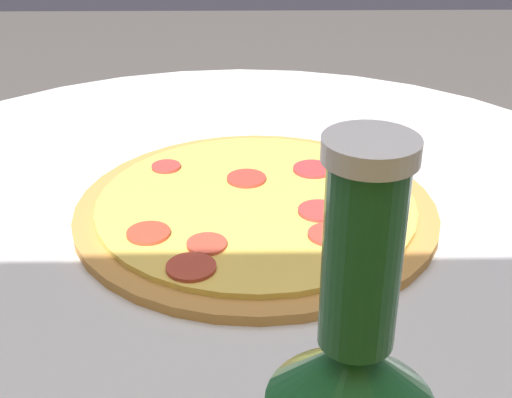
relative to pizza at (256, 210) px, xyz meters
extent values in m
cylinder|color=silver|center=(0.02, 0.00, -0.02)|extent=(0.97, 0.97, 0.02)
cylinder|color=#B77F3D|center=(0.00, 0.00, 0.00)|extent=(0.37, 0.37, 0.01)
cylinder|color=#E0BC4C|center=(0.00, 0.00, 0.01)|extent=(0.33, 0.33, 0.01)
cylinder|color=#B53B2F|center=(-0.07, 0.07, 0.01)|extent=(0.04, 0.04, 0.00)
cylinder|color=#A9362B|center=(0.01, -0.05, 0.01)|extent=(0.04, 0.04, 0.00)
cylinder|color=#B23F2D|center=(0.05, 0.08, 0.01)|extent=(0.04, 0.04, 0.00)
cylinder|color=#A13827|center=(0.06, 0.12, 0.01)|extent=(0.04, 0.04, 0.00)
cylinder|color=#B03233|center=(-0.06, -0.07, 0.01)|extent=(0.04, 0.04, 0.00)
cylinder|color=#A53632|center=(-0.06, 0.02, 0.01)|extent=(0.04, 0.04, 0.00)
cylinder|color=#B33B28|center=(0.10, 0.06, 0.01)|extent=(0.04, 0.04, 0.00)
cylinder|color=#AA3631|center=(0.10, -0.08, 0.01)|extent=(0.03, 0.03, 0.00)
cone|color=#195628|center=(-0.03, 0.42, 0.16)|extent=(0.07, 0.07, 0.03)
cylinder|color=#195628|center=(-0.03, 0.42, 0.21)|extent=(0.03, 0.03, 0.08)
cylinder|color=silver|center=(-0.03, 0.42, 0.25)|extent=(0.03, 0.03, 0.01)
camera|label=1|loc=(0.01, 0.64, 0.35)|focal=50.00mm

